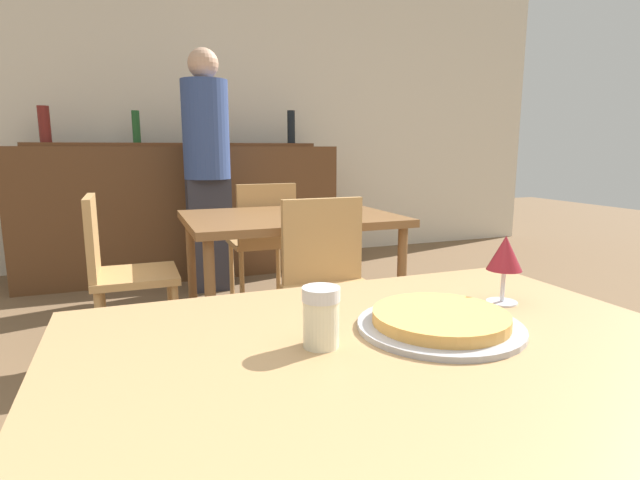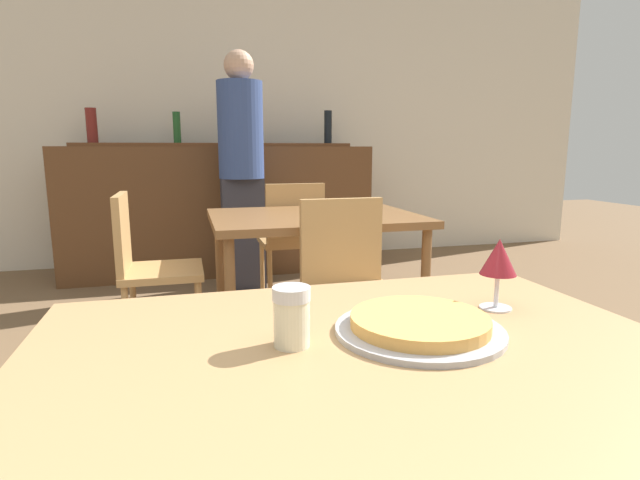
{
  "view_description": "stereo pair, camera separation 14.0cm",
  "coord_description": "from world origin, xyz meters",
  "px_view_note": "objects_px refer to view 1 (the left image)",
  "views": [
    {
      "loc": [
        -0.43,
        -0.74,
        1.08
      ],
      "look_at": [
        0.07,
        0.55,
        0.83
      ],
      "focal_mm": 28.0,
      "sensor_mm": 36.0,
      "label": 1
    },
    {
      "loc": [
        -0.29,
        -0.78,
        1.08
      ],
      "look_at": [
        0.07,
        0.55,
        0.83
      ],
      "focal_mm": 28.0,
      "sensor_mm": 36.0,
      "label": 2
    }
  ],
  "objects_px": {
    "chair_far_side_front": "(331,280)",
    "chair_far_side_left": "(119,267)",
    "person_standing": "(207,162)",
    "pizza_tray": "(440,321)",
    "cheese_shaker": "(321,317)",
    "wine_glass": "(505,255)",
    "chair_far_side_back": "(263,236)"
  },
  "relations": [
    {
      "from": "chair_far_side_left",
      "to": "cheese_shaker",
      "type": "distance_m",
      "value": 1.83
    },
    {
      "from": "pizza_tray",
      "to": "person_standing",
      "type": "relative_size",
      "value": 0.18
    },
    {
      "from": "chair_far_side_front",
      "to": "cheese_shaker",
      "type": "height_order",
      "value": "chair_far_side_front"
    },
    {
      "from": "chair_far_side_back",
      "to": "person_standing",
      "type": "bearing_deg",
      "value": -68.63
    },
    {
      "from": "chair_far_side_left",
      "to": "pizza_tray",
      "type": "bearing_deg",
      "value": -160.31
    },
    {
      "from": "cheese_shaker",
      "to": "chair_far_side_front",
      "type": "bearing_deg",
      "value": 66.95
    },
    {
      "from": "chair_far_side_front",
      "to": "chair_far_side_left",
      "type": "relative_size",
      "value": 1.0
    },
    {
      "from": "wine_glass",
      "to": "chair_far_side_front",
      "type": "bearing_deg",
      "value": 89.35
    },
    {
      "from": "person_standing",
      "to": "chair_far_side_back",
      "type": "bearing_deg",
      "value": -68.63
    },
    {
      "from": "chair_far_side_front",
      "to": "wine_glass",
      "type": "relative_size",
      "value": 5.42
    },
    {
      "from": "chair_far_side_front",
      "to": "wine_glass",
      "type": "height_order",
      "value": "wine_glass"
    },
    {
      "from": "chair_far_side_left",
      "to": "cheese_shaker",
      "type": "xyz_separation_m",
      "value": [
        0.38,
        -1.77,
        0.27
      ]
    },
    {
      "from": "chair_far_side_front",
      "to": "pizza_tray",
      "type": "distance_m",
      "value": 1.22
    },
    {
      "from": "person_standing",
      "to": "wine_glass",
      "type": "relative_size",
      "value": 11.26
    },
    {
      "from": "chair_far_side_left",
      "to": "pizza_tray",
      "type": "height_order",
      "value": "chair_far_side_left"
    },
    {
      "from": "cheese_shaker",
      "to": "wine_glass",
      "type": "relative_size",
      "value": 0.7
    },
    {
      "from": "person_standing",
      "to": "wine_glass",
      "type": "distance_m",
      "value": 2.93
    },
    {
      "from": "pizza_tray",
      "to": "chair_far_side_front",
      "type": "bearing_deg",
      "value": 78.16
    },
    {
      "from": "chair_far_side_left",
      "to": "person_standing",
      "type": "height_order",
      "value": "person_standing"
    },
    {
      "from": "cheese_shaker",
      "to": "person_standing",
      "type": "relative_size",
      "value": 0.06
    },
    {
      "from": "chair_far_side_left",
      "to": "person_standing",
      "type": "distance_m",
      "value": 1.46
    },
    {
      "from": "person_standing",
      "to": "chair_far_side_front",
      "type": "bearing_deg",
      "value": -82.17
    },
    {
      "from": "pizza_tray",
      "to": "person_standing",
      "type": "xyz_separation_m",
      "value": [
        -0.01,
        3.01,
        0.23
      ]
    },
    {
      "from": "cheese_shaker",
      "to": "chair_far_side_left",
      "type": "bearing_deg",
      "value": 102.18
    },
    {
      "from": "pizza_tray",
      "to": "cheese_shaker",
      "type": "distance_m",
      "value": 0.26
    },
    {
      "from": "chair_far_side_front",
      "to": "chair_far_side_left",
      "type": "distance_m",
      "value": 1.06
    },
    {
      "from": "chair_far_side_left",
      "to": "person_standing",
      "type": "bearing_deg",
      "value": -26.83
    },
    {
      "from": "cheese_shaker",
      "to": "chair_far_side_back",
      "type": "bearing_deg",
      "value": 78.09
    },
    {
      "from": "person_standing",
      "to": "cheese_shaker",
      "type": "bearing_deg",
      "value": -94.68
    },
    {
      "from": "cheese_shaker",
      "to": "person_standing",
      "type": "height_order",
      "value": "person_standing"
    },
    {
      "from": "person_standing",
      "to": "chair_far_side_left",
      "type": "bearing_deg",
      "value": -116.83
    },
    {
      "from": "chair_far_side_front",
      "to": "cheese_shaker",
      "type": "relative_size",
      "value": 7.77
    }
  ]
}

